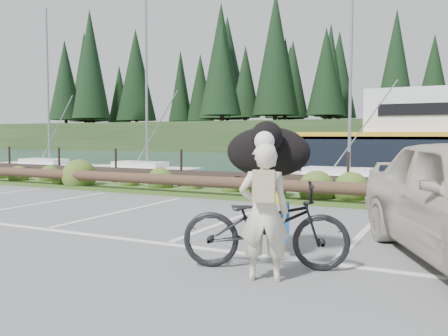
{
  "coord_description": "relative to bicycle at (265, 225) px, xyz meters",
  "views": [
    {
      "loc": [
        4.04,
        -6.51,
        1.7
      ],
      "look_at": [
        0.24,
        1.16,
        1.1
      ],
      "focal_mm": 38.0,
      "sensor_mm": 36.0,
      "label": 1
    }
  ],
  "objects": [
    {
      "name": "log_rail",
      "position": [
        -1.88,
        5.56,
        -0.55
      ],
      "size": [
        32.0,
        0.3,
        0.6
      ],
      "primitive_type": null,
      "color": "#443021",
      "rests_on": "ground"
    },
    {
      "name": "cyclist",
      "position": [
        0.16,
        -0.46,
        0.25
      ],
      "size": [
        0.68,
        0.56,
        1.61
      ],
      "primitive_type": "imported",
      "rotation": [
        0.0,
        0.0,
        3.48
      ],
      "color": "beige",
      "rests_on": "ground"
    },
    {
      "name": "bicycle",
      "position": [
        0.0,
        0.0,
        0.0
      ],
      "size": [
        2.23,
        1.39,
        1.11
      ],
      "primitive_type": "imported",
      "rotation": [
        0.0,
        0.0,
        1.91
      ],
      "color": "black",
      "rests_on": "ground"
    },
    {
      "name": "ground",
      "position": [
        -1.88,
        0.96,
        -0.55
      ],
      "size": [
        72.0,
        72.0,
        0.0
      ],
      "primitive_type": "plane",
      "color": "#5C5C5E"
    },
    {
      "name": "dog",
      "position": [
        -0.22,
        0.64,
        0.91
      ],
      "size": [
        0.97,
        1.35,
        0.71
      ],
      "primitive_type": "ellipsoid",
      "rotation": [
        0.0,
        0.0,
        1.91
      ],
      "color": "black",
      "rests_on": "bicycle"
    },
    {
      "name": "vegetation_strip",
      "position": [
        -1.88,
        6.26,
        -0.5
      ],
      "size": [
        34.0,
        1.6,
        0.1
      ],
      "primitive_type": "cube",
      "color": "#3D5B21",
      "rests_on": "ground"
    },
    {
      "name": "harbor_backdrop",
      "position": [
        -1.48,
        79.43,
        -0.55
      ],
      "size": [
        170.0,
        160.0,
        30.0
      ],
      "color": "#1C3944",
      "rests_on": "ground"
    }
  ]
}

